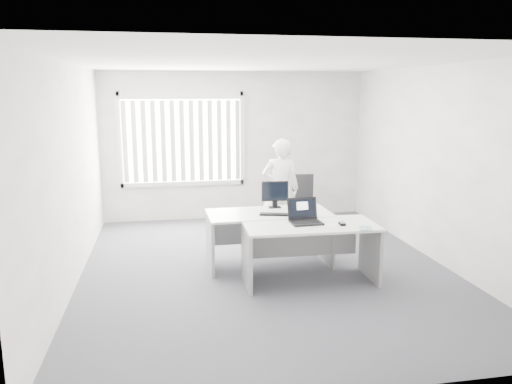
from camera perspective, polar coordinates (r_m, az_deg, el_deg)
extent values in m
plane|color=#53525A|center=(7.03, 1.14, -8.76)|extent=(6.00, 6.00, 0.00)
cube|color=white|center=(9.61, -2.43, 5.27)|extent=(5.00, 0.02, 2.80)
cube|color=white|center=(3.85, 10.23, -4.17)|extent=(5.00, 0.02, 2.80)
cube|color=white|center=(6.65, -20.44, 1.83)|extent=(0.02, 6.00, 2.80)
cube|color=white|center=(7.59, 20.04, 2.95)|extent=(0.02, 6.00, 2.80)
cube|color=silver|center=(6.61, 1.24, 14.66)|extent=(5.00, 6.00, 0.02)
cube|color=silver|center=(9.47, -8.44, 5.98)|extent=(2.32, 0.06, 1.76)
cube|color=silver|center=(6.39, 6.24, -3.83)|extent=(1.70, 0.82, 0.03)
cube|color=gray|center=(6.34, -1.06, -7.52)|extent=(0.06, 0.73, 0.74)
cube|color=gray|center=(6.76, 12.94, -6.60)|extent=(0.06, 0.73, 0.74)
cube|color=silver|center=(6.94, 1.48, -2.47)|extent=(1.72, 0.83, 0.03)
cube|color=gray|center=(6.91, -5.28, -5.91)|extent=(0.06, 0.73, 0.74)
cube|color=gray|center=(7.27, 7.88, -5.10)|extent=(0.06, 0.73, 0.74)
cylinder|color=black|center=(9.21, 5.49, -3.68)|extent=(0.58, 0.58, 0.07)
cylinder|color=black|center=(9.17, 5.51, -2.67)|extent=(0.06, 0.06, 0.41)
cube|color=black|center=(9.12, 5.54, -1.42)|extent=(0.44, 0.44, 0.06)
cube|color=black|center=(9.25, 5.36, 0.54)|extent=(0.39, 0.09, 0.49)
imported|color=white|center=(8.28, 2.85, 0.36)|extent=(0.67, 0.50, 1.68)
cube|color=silver|center=(6.44, 8.90, -3.63)|extent=(0.33, 0.29, 0.00)
cube|color=silver|center=(6.29, 12.44, -4.09)|extent=(0.20, 0.24, 0.01)
cube|color=black|center=(6.79, 2.09, -2.57)|extent=(0.42, 0.24, 0.02)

